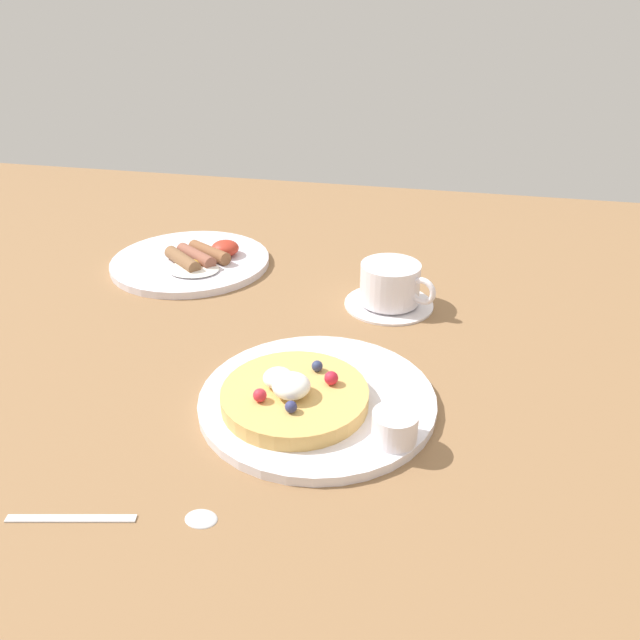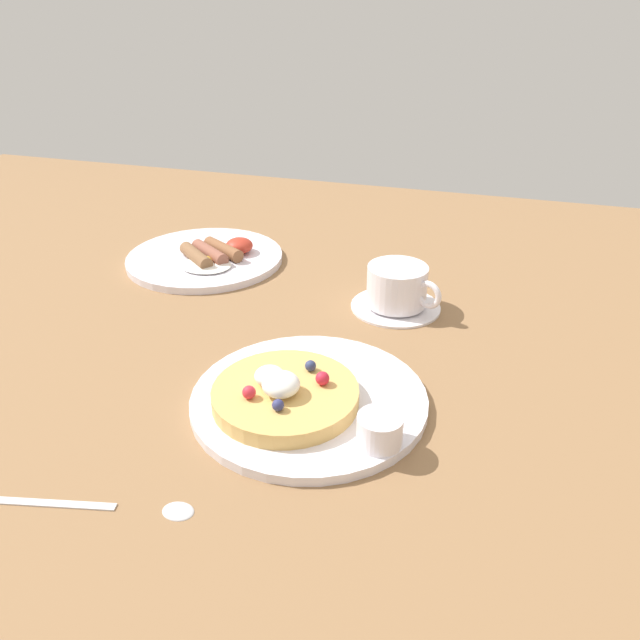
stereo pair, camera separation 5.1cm
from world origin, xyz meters
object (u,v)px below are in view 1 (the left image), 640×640
object	(u,v)px
breakfast_plate	(191,262)
teaspoon	(147,517)
syrup_ramekin	(395,427)
coffee_saucer	(389,303)
coffee_cup	(391,283)
pancake_plate	(317,399)

from	to	relation	value
breakfast_plate	teaspoon	bearing A→B (deg)	-70.99
syrup_ramekin	teaspoon	xyz separation A→B (m)	(-0.19, -0.14, -0.02)
coffee_saucer	coffee_cup	world-z (taller)	coffee_cup
pancake_plate	coffee_cup	xyz separation A→B (m)	(0.05, 0.25, 0.03)
pancake_plate	syrup_ramekin	xyz separation A→B (m)	(0.09, -0.06, 0.02)
pancake_plate	coffee_saucer	bearing A→B (deg)	79.26
syrup_ramekin	teaspoon	world-z (taller)	syrup_ramekin
syrup_ramekin	breakfast_plate	xyz separation A→B (m)	(-0.37, 0.38, -0.02)
coffee_cup	coffee_saucer	bearing A→B (deg)	154.02
syrup_ramekin	coffee_saucer	distance (m)	0.31
syrup_ramekin	breakfast_plate	bearing A→B (deg)	134.43
syrup_ramekin	coffee_saucer	world-z (taller)	syrup_ramekin
coffee_cup	teaspoon	xyz separation A→B (m)	(-0.15, -0.44, -0.03)
syrup_ramekin	teaspoon	size ratio (longest dim) A/B	0.25
pancake_plate	syrup_ramekin	size ratio (longest dim) A/B	5.71
teaspoon	coffee_saucer	bearing A→B (deg)	70.99
coffee_saucer	teaspoon	size ratio (longest dim) A/B	0.71
coffee_saucer	coffee_cup	bearing A→B (deg)	-25.98
pancake_plate	coffee_saucer	distance (m)	0.25
coffee_cup	pancake_plate	bearing A→B (deg)	-101.07
pancake_plate	coffee_saucer	size ratio (longest dim) A/B	2.04
coffee_saucer	pancake_plate	bearing A→B (deg)	-100.74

